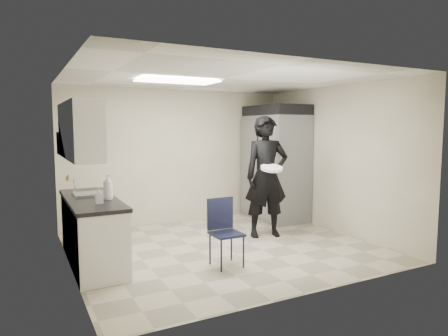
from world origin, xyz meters
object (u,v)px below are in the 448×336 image
lower_counter (92,232)px  man_tuxedo (266,177)px  commercial_fridge (275,168)px  folding_chair (227,234)px

lower_counter → man_tuxedo: (2.89, 0.05, 0.60)m
lower_counter → man_tuxedo: size_ratio=0.92×
lower_counter → man_tuxedo: man_tuxedo is taller
lower_counter → commercial_fridge: commercial_fridge is taller
commercial_fridge → folding_chair: 3.06m
lower_counter → commercial_fridge: bearing=15.9°
lower_counter → commercial_fridge: (3.78, 1.07, 0.62)m
lower_counter → folding_chair: 1.85m
lower_counter → commercial_fridge: size_ratio=0.90×
commercial_fridge → folding_chair: size_ratio=2.38×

